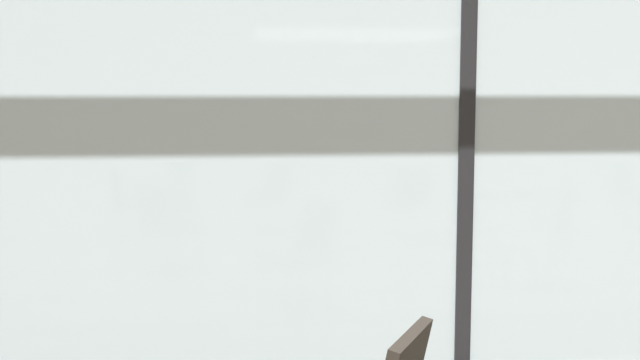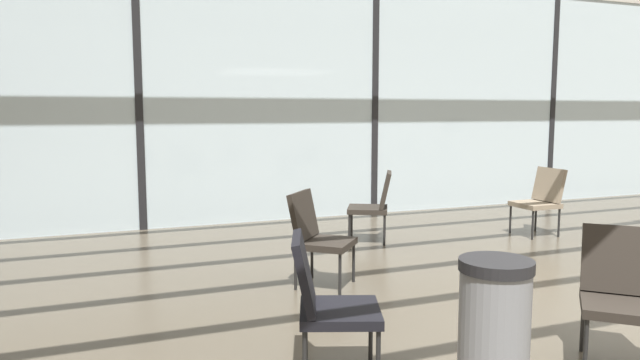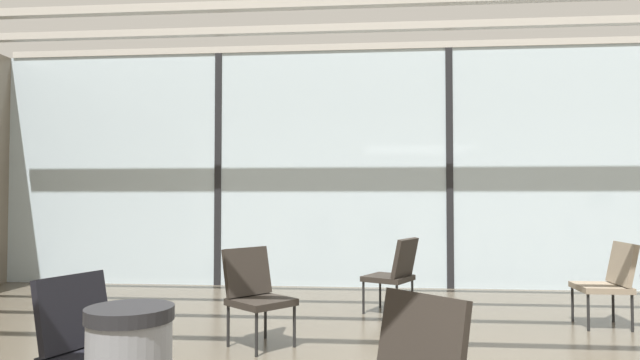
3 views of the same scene
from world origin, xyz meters
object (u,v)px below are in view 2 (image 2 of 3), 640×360
Objects in this scene: lounge_chair_2 at (375,202)px; lounge_chair_4 at (541,197)px; lounge_chair_7 at (622,288)px; lounge_chair_6 at (325,297)px; lounge_chair_0 at (316,233)px; trash_bin at (494,340)px; parked_airplane at (341,86)px.

lounge_chair_4 is (2.19, -0.43, 0.00)m from lounge_chair_2.
lounge_chair_4 is 1.00× the size of lounge_chair_7.
lounge_chair_2 is 1.00× the size of lounge_chair_7.
lounge_chair_4 is at bearing -35.61° from lounge_chair_6.
lounge_chair_0 and lounge_chair_7 have the same top height.
lounge_chair_2 is 2.23m from lounge_chair_4.
lounge_chair_4 reaches higher than trash_bin.
trash_bin is at bearing -121.74° from lounge_chair_6.
lounge_chair_7 is at bearing -103.75° from parked_airplane.
lounge_chair_2 and lounge_chair_7 have the same top height.
lounge_chair_0 is at bearing 1.06° from lounge_chair_6.
lounge_chair_0 is 2.57m from trash_bin.
parked_airplane reaches higher than lounge_chair_7.
lounge_chair_0 is 1.00× the size of lounge_chair_6.
parked_airplane reaches higher than lounge_chair_0.
lounge_chair_7 is (-2.47, -10.10, -1.70)m from parked_airplane.
lounge_chair_0 is 1.88m from lounge_chair_6.
trash_bin is (-0.01, -2.57, -0.06)m from lounge_chair_0.
parked_airplane is 13.87× the size of lounge_chair_6.
lounge_chair_7 is (1.82, -0.52, 0.00)m from lounge_chair_6.
lounge_chair_6 is at bearing -152.70° from lounge_chair_7.
trash_bin is at bearing 9.75° from lounge_chair_2.
lounge_chair_2 and lounge_chair_4 have the same top height.
trash_bin is (0.61, -0.80, -0.06)m from lounge_chair_6.
lounge_chair_2 is 1.00× the size of lounge_chair_6.
lounge_chair_7 is (-2.33, -3.30, 0.00)m from lounge_chair_4.
lounge_chair_0 is at bearing -73.96° from lounge_chair_4.
lounge_chair_4 is at bearing 107.22° from lounge_chair_2.
parked_airplane reaches higher than trash_bin.
lounge_chair_0 is 1.00× the size of lounge_chair_7.
trash_bin is at bearing -123.85° from lounge_chair_7.
lounge_chair_4 is at bearing 98.18° from lounge_chair_7.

